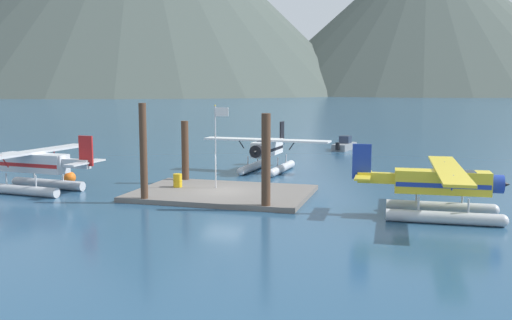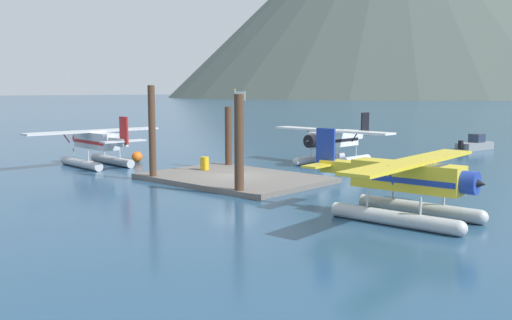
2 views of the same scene
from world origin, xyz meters
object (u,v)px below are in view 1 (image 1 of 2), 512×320
(seaplane_white_bow_centre, at_px, (267,152))
(seaplane_silver_port_aft, at_px, (34,168))
(fuel_drum, at_px, (178,180))
(mooring_buoy, at_px, (70,178))
(boat_grey_open_north, at_px, (345,145))
(seaplane_yellow_stbd_aft, at_px, (442,189))
(flagpole, at_px, (217,136))

(seaplane_white_bow_centre, bearing_deg, seaplane_silver_port_aft, -134.21)
(fuel_drum, distance_m, seaplane_silver_port_aft, 9.45)
(mooring_buoy, xyz_separation_m, boat_grey_open_north, (16.26, 27.39, 0.07))
(mooring_buoy, height_order, seaplane_silver_port_aft, seaplane_silver_port_aft)
(seaplane_white_bow_centre, xyz_separation_m, seaplane_silver_port_aft, (-12.47, -12.82, 0.00))
(mooring_buoy, bearing_deg, fuel_drum, -5.32)
(fuel_drum, height_order, seaplane_yellow_stbd_aft, seaplane_yellow_stbd_aft)
(mooring_buoy, bearing_deg, seaplane_silver_port_aft, -95.38)
(mooring_buoy, relative_size, seaplane_silver_port_aft, 0.08)
(mooring_buoy, xyz_separation_m, seaplane_white_bow_centre, (12.15, 9.39, 1.16))
(seaplane_yellow_stbd_aft, bearing_deg, boat_grey_open_north, 105.81)
(mooring_buoy, bearing_deg, seaplane_white_bow_centre, 37.69)
(seaplane_white_bow_centre, bearing_deg, seaplane_yellow_stbd_aft, -45.98)
(fuel_drum, relative_size, mooring_buoy, 1.04)
(fuel_drum, relative_size, seaplane_white_bow_centre, 0.08)
(boat_grey_open_north, bearing_deg, flagpole, -99.90)
(fuel_drum, distance_m, seaplane_white_bow_centre, 10.79)
(fuel_drum, height_order, seaplane_white_bow_centre, seaplane_white_bow_centre)
(flagpole, distance_m, fuel_drum, 4.02)
(fuel_drum, relative_size, boat_grey_open_north, 0.18)
(flagpole, xyz_separation_m, boat_grey_open_north, (4.86, 27.85, -3.23))
(mooring_buoy, relative_size, seaplane_yellow_stbd_aft, 0.08)
(boat_grey_open_north, bearing_deg, seaplane_white_bow_centre, -102.87)
(mooring_buoy, xyz_separation_m, seaplane_silver_port_aft, (-0.32, -3.43, 1.16))
(seaplane_white_bow_centre, relative_size, seaplane_yellow_stbd_aft, 1.00)
(fuel_drum, height_order, seaplane_silver_port_aft, seaplane_silver_port_aft)
(mooring_buoy, height_order, boat_grey_open_north, boat_grey_open_north)
(flagpole, bearing_deg, seaplane_silver_port_aft, -165.79)
(fuel_drum, distance_m, mooring_buoy, 8.76)
(flagpole, relative_size, boat_grey_open_north, 1.12)
(mooring_buoy, relative_size, seaplane_white_bow_centre, 0.08)
(fuel_drum, xyz_separation_m, boat_grey_open_north, (7.54, 28.20, -0.25))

